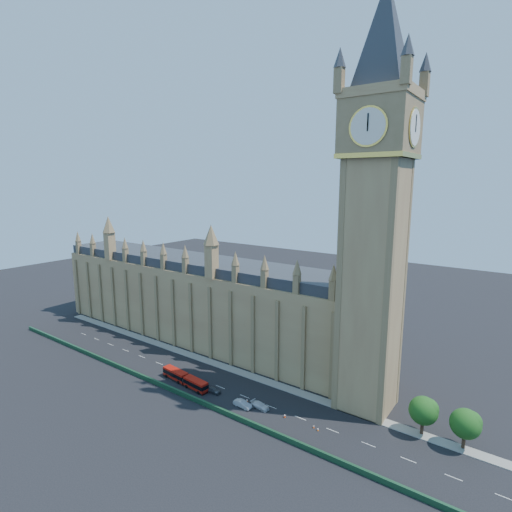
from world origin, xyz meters
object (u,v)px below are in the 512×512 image
Objects in this scene: red_bus at (185,379)px; car_grey at (213,390)px; car_silver at (243,404)px; car_white at (260,405)px.

car_grey is (9.18, 1.08, -0.75)m from red_bus.
car_silver is 4.23m from car_white.
car_grey is at bearing 86.72° from car_silver.
car_white is (3.72, 2.02, -0.09)m from car_silver.
car_grey is 10.16m from car_silver.
red_bus reaches higher than car_white.
car_silver is at bearing 123.53° from car_white.
red_bus is at bearing 92.35° from car_silver.
car_silver reaches higher than car_white.
car_white is (23.02, 2.20, -0.75)m from red_bus.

